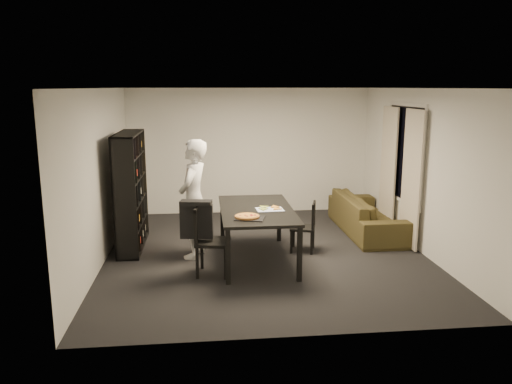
{
  "coord_description": "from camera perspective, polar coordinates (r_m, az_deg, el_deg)",
  "views": [
    {
      "loc": [
        -0.96,
        -7.58,
        2.62
      ],
      "look_at": [
        -0.17,
        -0.19,
        1.05
      ],
      "focal_mm": 35.0,
      "sensor_mm": 36.0,
      "label": 1
    }
  ],
  "objects": [
    {
      "name": "draped_jacket",
      "position": [
        7.05,
        -6.84,
        -2.96
      ],
      "size": [
        0.47,
        0.26,
        0.55
      ],
      "rotation": [
        0.0,
        0.0,
        1.41
      ],
      "color": "black",
      "rests_on": "chair_left"
    },
    {
      "name": "window_pane",
      "position": [
        8.94,
        16.67,
        4.24
      ],
      "size": [
        0.02,
        1.4,
        1.6
      ],
      "primitive_type": "cube",
      "color": "black",
      "rests_on": "room"
    },
    {
      "name": "pizza_slices",
      "position": [
        7.54,
        1.53,
        -1.82
      ],
      "size": [
        0.46,
        0.42,
        0.01
      ],
      "primitive_type": null,
      "rotation": [
        0.0,
        0.0,
        0.38
      ],
      "color": "gold",
      "rests_on": "dining_table"
    },
    {
      "name": "curtain_right",
      "position": [
        9.44,
        14.86,
        2.57
      ],
      "size": [
        0.03,
        0.7,
        2.25
      ],
      "primitive_type": "cube",
      "color": "beige",
      "rests_on": "room"
    },
    {
      "name": "kitchen_towel",
      "position": [
        7.49,
        1.58,
        -2.0
      ],
      "size": [
        0.42,
        0.32,
        0.01
      ],
      "primitive_type": "cube",
      "rotation": [
        0.0,
        0.0,
        0.06
      ],
      "color": "white",
      "rests_on": "dining_table"
    },
    {
      "name": "curtain_left",
      "position": [
        8.49,
        17.34,
        1.42
      ],
      "size": [
        0.03,
        0.7,
        2.25
      ],
      "primitive_type": "cube",
      "color": "beige",
      "rests_on": "room"
    },
    {
      "name": "chair_right",
      "position": [
        8.09,
        5.91,
        -3.59
      ],
      "size": [
        0.47,
        0.47,
        0.82
      ],
      "rotation": [
        0.0,
        0.0,
        -1.86
      ],
      "color": "black",
      "rests_on": "room"
    },
    {
      "name": "chair_left",
      "position": [
        7.09,
        -5.71,
        -4.97
      ],
      "size": [
        0.53,
        0.53,
        0.99
      ],
      "rotation": [
        0.0,
        0.0,
        1.41
      ],
      "color": "black",
      "rests_on": "room"
    },
    {
      "name": "pepperoni_pizza",
      "position": [
        7.01,
        -1.02,
        -2.79
      ],
      "size": [
        0.35,
        0.35,
        0.03
      ],
      "rotation": [
        0.0,
        0.0,
        -0.1
      ],
      "color": "#A3652F",
      "rests_on": "dining_table"
    },
    {
      "name": "room",
      "position": [
        7.75,
        1.12,
        2.13
      ],
      "size": [
        5.01,
        5.51,
        2.61
      ],
      "color": "black",
      "rests_on": "ground"
    },
    {
      "name": "person",
      "position": [
        7.76,
        -7.14,
        -0.8
      ],
      "size": [
        0.63,
        0.78,
        1.85
      ],
      "primitive_type": "imported",
      "rotation": [
        0.0,
        0.0,
        -1.9
      ],
      "color": "silver",
      "rests_on": "room"
    },
    {
      "name": "sofa",
      "position": [
        9.36,
        12.62,
        -2.51
      ],
      "size": [
        0.89,
        2.28,
        0.67
      ],
      "primitive_type": "imported",
      "rotation": [
        0.0,
        0.0,
        1.57
      ],
      "color": "#3B3C18",
      "rests_on": "room"
    },
    {
      "name": "baking_tray",
      "position": [
        6.99,
        -0.71,
        -3.01
      ],
      "size": [
        0.47,
        0.41,
        0.01
      ],
      "primitive_type": "cube",
      "rotation": [
        0.0,
        0.0,
        -0.26
      ],
      "color": "black",
      "rests_on": "dining_table"
    },
    {
      "name": "bookshelf",
      "position": [
        8.43,
        -14.11,
        0.14
      ],
      "size": [
        0.35,
        1.5,
        1.9
      ],
      "primitive_type": "cube",
      "color": "black",
      "rests_on": "room"
    },
    {
      "name": "dining_table",
      "position": [
        7.57,
        0.08,
        -2.45
      ],
      "size": [
        1.08,
        1.95,
        0.81
      ],
      "color": "black",
      "rests_on": "room"
    },
    {
      "name": "window_frame",
      "position": [
        8.94,
        16.64,
        4.24
      ],
      "size": [
        0.03,
        1.52,
        1.72
      ],
      "primitive_type": "cube",
      "color": "white",
      "rests_on": "room"
    }
  ]
}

